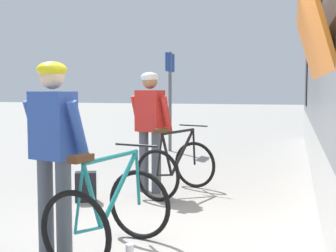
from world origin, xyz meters
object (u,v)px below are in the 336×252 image
object	(u,v)px
cyclist_far_in_red	(150,121)
bicycle_near_teal	(110,212)
backpack_on_platform	(86,187)
cyclist_near_in_blue	(54,142)
bicycle_far_black	(177,167)
platform_sign_post	(170,84)

from	to	relation	value
cyclist_far_in_red	bicycle_near_teal	size ratio (longest dim) A/B	1.48
bicycle_near_teal	backpack_on_platform	world-z (taller)	bicycle_near_teal
bicycle_near_teal	backpack_on_platform	distance (m)	2.10
cyclist_near_in_blue	cyclist_far_in_red	bearing A→B (deg)	89.32
bicycle_far_black	platform_sign_post	world-z (taller)	platform_sign_post
bicycle_near_teal	cyclist_far_in_red	bearing A→B (deg)	99.61
cyclist_near_in_blue	platform_sign_post	xyz separation A→B (m)	(-0.84, 7.03, 0.57)
bicycle_near_teal	bicycle_far_black	bearing A→B (deg)	90.37
platform_sign_post	cyclist_near_in_blue	bearing A→B (deg)	-83.15
bicycle_far_black	cyclist_near_in_blue	bearing A→B (deg)	-99.41
bicycle_far_black	bicycle_near_teal	bearing A→B (deg)	-89.63
cyclist_near_in_blue	cyclist_far_in_red	distance (m)	2.71
cyclist_near_in_blue	bicycle_near_teal	size ratio (longest dim) A/B	1.48
cyclist_far_in_red	bicycle_near_teal	distance (m)	2.65
cyclist_far_in_red	bicycle_far_black	size ratio (longest dim) A/B	1.43
backpack_on_platform	platform_sign_post	distance (m)	5.28
cyclist_far_in_red	bicycle_far_black	world-z (taller)	cyclist_far_in_red
backpack_on_platform	bicycle_near_teal	bearing A→B (deg)	-80.87
bicycle_near_teal	bicycle_far_black	xyz separation A→B (m)	(-0.02, 2.51, 0.00)
bicycle_far_black	platform_sign_post	distance (m)	4.69
bicycle_near_teal	cyclist_near_in_blue	bearing A→B (deg)	-159.44
backpack_on_platform	bicycle_far_black	bearing A→B (deg)	11.33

